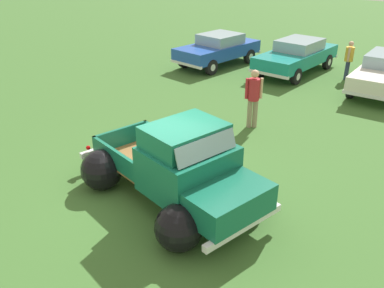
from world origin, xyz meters
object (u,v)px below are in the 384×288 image
Objects in this scene: spectator_1 at (254,95)px; vintage_pickup_truck at (180,174)px; spectator_0 at (349,58)px; show_car_0 at (218,48)px; show_car_1 at (297,55)px.

vintage_pickup_truck is at bearing 149.90° from spectator_1.
spectator_1 is (-0.97, -6.74, 0.15)m from spectator_0.
vintage_pickup_truck is 11.51m from show_car_0.
spectator_0 reaches higher than show_car_1.
vintage_pickup_truck is 3.13× the size of spectator_0.
spectator_1 is (1.15, -6.47, 0.26)m from show_car_1.
show_car_1 is (-1.80, 11.12, 0.03)m from vintage_pickup_truck.
show_car_0 is at bearing -69.65° from show_car_1.
vintage_pickup_truck is 1.03× the size of show_car_1.
spectator_1 reaches higher than show_car_0.
vintage_pickup_truck reaches higher than show_car_0.
show_car_0 is 5.70m from spectator_0.
show_car_0 is 7.25m from spectator_1.
spectator_0 is at bearing 111.58° from show_car_0.
show_car_0 is 2.83× the size of spectator_0.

